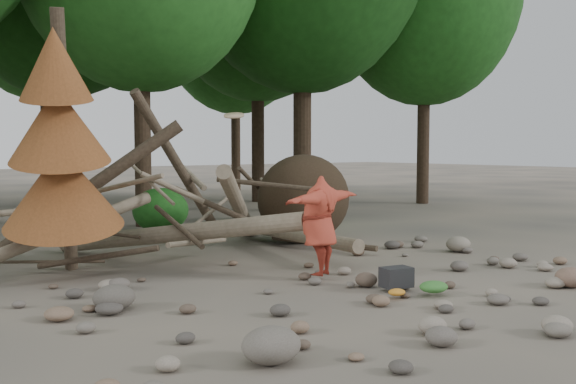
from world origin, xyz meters
TOP-DOWN VIEW (x-y plane):
  - ground at (0.00, 0.00)m, footprint 120.00×120.00m
  - deadfall_pile at (2.02, 4.24)m, footprint 8.55×5.24m
  - dead_conifer at (-3.12, 3.37)m, footprint 2.06×2.16m
  - bush_mid at (0.80, 7.80)m, footprint 1.40×1.40m
  - bush_right at (5.00, 7.00)m, footprint 2.00×2.00m
  - frisbee_thrower at (0.19, 0.94)m, footprint 2.91×1.08m
  - backpack at (0.57, -0.38)m, footprint 0.50×0.38m
  - cloth_green at (0.76, -0.93)m, footprint 0.45×0.37m
  - cloth_orange at (0.20, -0.74)m, footprint 0.26×0.22m
  - boulder_front_left at (-2.80, -1.83)m, footprint 0.61×0.55m
  - boulder_front_right at (2.88, -1.84)m, footprint 0.51×0.46m
  - boulder_mid_right at (4.25, 1.31)m, footprint 0.53×0.47m
  - boulder_mid_left at (-3.20, 1.12)m, footprint 0.56×0.50m

SIDE VIEW (x-z plane):
  - ground at x=0.00m, z-range 0.00..0.00m
  - cloth_orange at x=0.20m, z-range 0.00..0.10m
  - cloth_green at x=0.76m, z-range 0.00..0.17m
  - backpack at x=0.57m, z-range 0.00..0.30m
  - boulder_front_right at x=2.88m, z-range 0.00..0.31m
  - boulder_mid_right at x=4.25m, z-range 0.00..0.32m
  - boulder_mid_left at x=-3.20m, z-range 0.00..0.34m
  - boulder_front_left at x=-2.80m, z-range 0.00..0.37m
  - bush_mid at x=0.80m, z-range 0.00..1.12m
  - bush_right at x=5.00m, z-range 0.00..1.60m
  - frisbee_thrower at x=0.19m, z-range -0.40..2.17m
  - deadfall_pile at x=2.02m, z-range -0.70..2.60m
  - dead_conifer at x=-3.12m, z-range -0.06..4.29m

